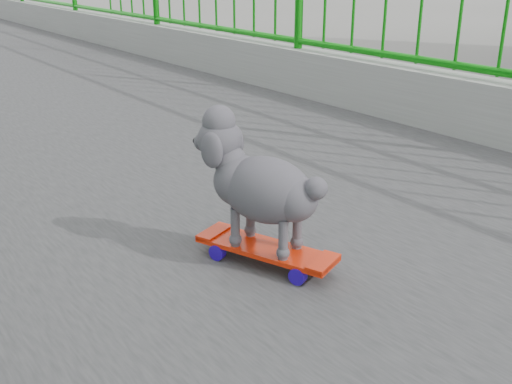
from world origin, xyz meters
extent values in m
cube|color=red|center=(-0.33, 2.14, 7.05)|extent=(0.28, 0.46, 0.01)
cube|color=#99999E|center=(-0.28, 2.01, 7.03)|extent=(0.08, 0.06, 0.02)
cylinder|color=#1D0798|center=(-0.34, 1.99, 7.03)|extent=(0.04, 0.06, 0.05)
sphere|color=yellow|center=(-0.34, 1.99, 7.03)|extent=(0.02, 0.02, 0.02)
cylinder|color=#1D0798|center=(-0.23, 2.03, 7.03)|extent=(0.04, 0.06, 0.05)
sphere|color=yellow|center=(-0.23, 2.03, 7.03)|extent=(0.02, 0.02, 0.02)
cube|color=#99999E|center=(-0.38, 2.27, 7.03)|extent=(0.08, 0.06, 0.02)
cylinder|color=#1D0798|center=(-0.44, 2.25, 7.03)|extent=(0.04, 0.06, 0.05)
sphere|color=yellow|center=(-0.44, 2.25, 7.03)|extent=(0.02, 0.02, 0.02)
cylinder|color=#1D0798|center=(-0.33, 2.29, 7.03)|extent=(0.04, 0.06, 0.05)
sphere|color=yellow|center=(-0.33, 2.29, 7.03)|extent=(0.02, 0.02, 0.02)
ellipsoid|color=#312F35|center=(-0.33, 2.14, 7.24)|extent=(0.28, 0.34, 0.20)
sphere|color=#312F35|center=(-0.39, 2.29, 7.37)|extent=(0.13, 0.13, 0.13)
sphere|color=black|center=(-0.42, 2.37, 7.35)|extent=(0.02, 0.02, 0.02)
sphere|color=#312F35|center=(-0.28, 1.99, 7.28)|extent=(0.07, 0.07, 0.07)
cylinder|color=#312F35|center=(-0.40, 2.20, 7.12)|extent=(0.03, 0.03, 0.12)
cylinder|color=#312F35|center=(-0.32, 2.23, 7.12)|extent=(0.03, 0.03, 0.12)
cylinder|color=#312F35|center=(-0.34, 2.05, 7.12)|extent=(0.03, 0.03, 0.12)
cylinder|color=#312F35|center=(-0.26, 2.08, 7.12)|extent=(0.03, 0.03, 0.12)
camera|label=1|loc=(-1.34, 0.86, 7.87)|focal=42.00mm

